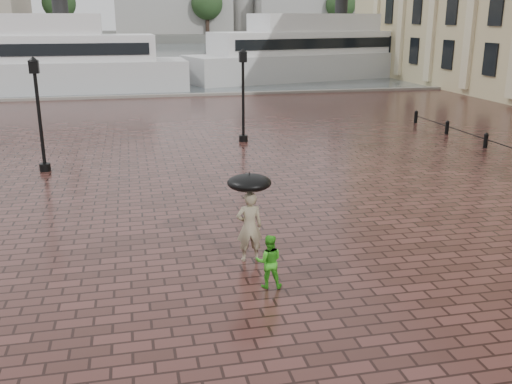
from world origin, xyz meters
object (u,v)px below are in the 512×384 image
street_lamps (76,96)px  adult_pedestrian (249,227)px  ferry_far (314,52)px  child_pedestrian (269,261)px  ferry_near (25,61)px

street_lamps → adult_pedestrian: street_lamps is taller
street_lamps → ferry_far: bearing=52.9°
adult_pedestrian → child_pedestrian: size_ratio=1.44×
adult_pedestrian → ferry_far: 46.44m
street_lamps → ferry_near: 22.70m
child_pedestrian → ferry_near: ferry_near is taller
adult_pedestrian → ferry_far: (15.73, 43.66, 1.70)m
adult_pedestrian → child_pedestrian: (0.13, -1.57, -0.28)m
ferry_near → ferry_far: (26.77, 5.83, 0.03)m
child_pedestrian → ferry_near: size_ratio=0.05×
adult_pedestrian → ferry_near: bearing=-72.1°
child_pedestrian → ferry_far: 47.88m
street_lamps → child_pedestrian: 18.34m
child_pedestrian → ferry_near: 40.99m
child_pedestrian → ferry_far: bearing=-97.6°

